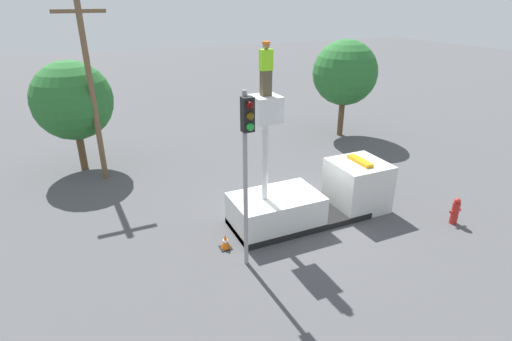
# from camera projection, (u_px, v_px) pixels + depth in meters

# --- Properties ---
(ground_plane) EXTENTS (120.00, 120.00, 0.00)m
(ground_plane) POSITION_uv_depth(u_px,v_px,m) (299.00, 220.00, 16.04)
(ground_plane) COLOR #4C4C4F
(bucket_truck) EXTENTS (6.61, 2.19, 5.21)m
(bucket_truck) POSITION_uv_depth(u_px,v_px,m) (314.00, 197.00, 15.92)
(bucket_truck) COLOR black
(bucket_truck) RESTS_ON ground
(worker) EXTENTS (0.40, 0.26, 1.75)m
(worker) POSITION_uv_depth(u_px,v_px,m) (266.00, 69.00, 13.02)
(worker) COLOR brown
(worker) RESTS_ON bucket_truck
(traffic_light_pole) EXTENTS (0.34, 0.57, 5.87)m
(traffic_light_pole) POSITION_uv_depth(u_px,v_px,m) (247.00, 150.00, 11.73)
(traffic_light_pole) COLOR gray
(traffic_light_pole) RESTS_ON ground
(fire_hydrant) EXTENTS (0.53, 0.29, 1.10)m
(fire_hydrant) POSITION_uv_depth(u_px,v_px,m) (455.00, 211.00, 15.65)
(fire_hydrant) COLOR #B2231E
(fire_hydrant) RESTS_ON ground
(traffic_cone_rear) EXTENTS (0.40, 0.40, 0.56)m
(traffic_cone_rear) POSITION_uv_depth(u_px,v_px,m) (225.00, 242.00, 14.17)
(traffic_cone_rear) COLOR black
(traffic_cone_rear) RESTS_ON ground
(tree_left_bg) EXTENTS (3.95, 3.95, 5.97)m
(tree_left_bg) POSITION_uv_depth(u_px,v_px,m) (345.00, 73.00, 24.42)
(tree_left_bg) COLOR brown
(tree_left_bg) RESTS_ON ground
(tree_right_bg) EXTENTS (3.85, 3.85, 5.54)m
(tree_right_bg) POSITION_uv_depth(u_px,v_px,m) (72.00, 101.00, 19.43)
(tree_right_bg) COLOR brown
(tree_right_bg) RESTS_ON ground
(utility_pole) EXTENTS (2.20, 0.26, 8.30)m
(utility_pole) POSITION_uv_depth(u_px,v_px,m) (91.00, 88.00, 18.08)
(utility_pole) COLOR brown
(utility_pole) RESTS_ON ground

